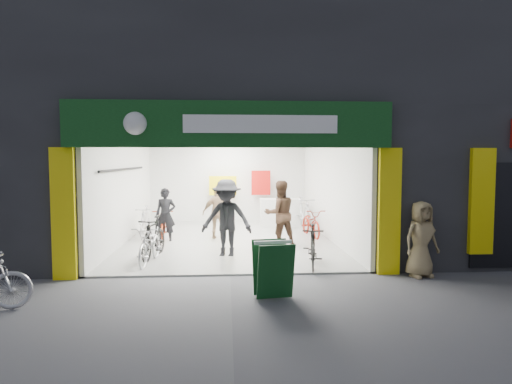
{
  "coord_description": "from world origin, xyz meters",
  "views": [
    {
      "loc": [
        -0.07,
        -9.13,
        2.37
      ],
      "look_at": [
        0.62,
        1.5,
        1.6
      ],
      "focal_mm": 32.0,
      "sensor_mm": 36.0,
      "label": 1
    }
  ],
  "objects": [
    {
      "name": "bike_right_back",
      "position": [
        2.5,
        5.87,
        0.56
      ],
      "size": [
        0.77,
        1.92,
        1.12
      ],
      "primitive_type": "imported",
      "rotation": [
        0.0,
        0.0,
        0.13
      ],
      "color": "#AEAFB3",
      "rests_on": "ground"
    },
    {
      "name": "sandwich_board",
      "position": [
        0.71,
        -1.52,
        0.53
      ],
      "size": [
        0.71,
        0.72,
        0.96
      ],
      "rotation": [
        0.0,
        0.0,
        0.15
      ],
      "color": "#0F3F19",
      "rests_on": "ground"
    },
    {
      "name": "ground",
      "position": [
        0.0,
        0.0,
        0.0
      ],
      "size": [
        60.0,
        60.0,
        0.0
      ],
      "primitive_type": "plane",
      "color": "#56565B",
      "rests_on": "ground"
    },
    {
      "name": "building",
      "position": [
        0.91,
        4.99,
        4.31
      ],
      "size": [
        17.0,
        10.27,
        8.0
      ],
      "color": "#232326",
      "rests_on": "ground"
    },
    {
      "name": "bike_left_back",
      "position": [
        -2.5,
        4.59,
        0.49
      ],
      "size": [
        0.47,
        1.62,
        0.97
      ],
      "primitive_type": "imported",
      "rotation": [
        0.0,
        0.0,
        0.01
      ],
      "color": "silver",
      "rests_on": "ground"
    },
    {
      "name": "bike_left_midfront",
      "position": [
        -1.8,
        1.7,
        0.51
      ],
      "size": [
        0.74,
        1.75,
        1.02
      ],
      "primitive_type": "imported",
      "rotation": [
        0.0,
        0.0,
        -0.16
      ],
      "color": "black",
      "rests_on": "ground"
    },
    {
      "name": "customer_a",
      "position": [
        -1.8,
        3.87,
        0.78
      ],
      "size": [
        0.58,
        0.39,
        1.55
      ],
      "primitive_type": "imported",
      "rotation": [
        0.0,
        0.0,
        0.03
      ],
      "color": "black",
      "rests_on": "ground"
    },
    {
      "name": "bike_right_front",
      "position": [
        1.8,
        0.6,
        0.47
      ],
      "size": [
        0.7,
        1.61,
        0.93
      ],
      "primitive_type": "imported",
      "rotation": [
        0.0,
        0.0,
        -0.17
      ],
      "color": "black",
      "rests_on": "ground"
    },
    {
      "name": "bike_right_mid",
      "position": [
        2.5,
        4.47,
        0.43
      ],
      "size": [
        0.76,
        1.7,
        0.87
      ],
      "primitive_type": "imported",
      "rotation": [
        0.0,
        0.0,
        0.12
      ],
      "color": "maroon",
      "rests_on": "ground"
    },
    {
      "name": "customer_c",
      "position": [
        -0.07,
        1.82,
        0.94
      ],
      "size": [
        1.33,
        0.92,
        1.89
      ],
      "primitive_type": "imported",
      "rotation": [
        0.0,
        0.0,
        -0.19
      ],
      "color": "black",
      "rests_on": "ground"
    },
    {
      "name": "bike_left_front",
      "position": [
        -1.8,
        1.2,
        0.44
      ],
      "size": [
        0.74,
        1.72,
        0.88
      ],
      "primitive_type": "imported",
      "rotation": [
        0.0,
        0.0,
        -0.09
      ],
      "color": "#BBBBC0",
      "rests_on": "ground"
    },
    {
      "name": "customer_b",
      "position": [
        1.37,
        3.07,
        0.9
      ],
      "size": [
        1.0,
        0.85,
        1.79
      ],
      "primitive_type": "imported",
      "rotation": [
        0.0,
        0.0,
        3.36
      ],
      "color": "#3C271B",
      "rests_on": "ground"
    },
    {
      "name": "bike_left_midback",
      "position": [
        -1.95,
        4.45,
        0.45
      ],
      "size": [
        0.78,
        1.76,
        0.89
      ],
      "primitive_type": "imported",
      "rotation": [
        0.0,
        0.0,
        0.11
      ],
      "color": "#98280D",
      "rests_on": "ground"
    },
    {
      "name": "customer_d",
      "position": [
        -0.31,
        4.18,
        0.79
      ],
      "size": [
        0.95,
        0.43,
        1.59
      ],
      "primitive_type": "imported",
      "rotation": [
        0.0,
        0.0,
        3.1
      ],
      "color": "#9C7D5B",
      "rests_on": "ground"
    },
    {
      "name": "pedestrian_near",
      "position": [
        3.83,
        -0.3,
        0.77
      ],
      "size": [
        0.85,
        0.66,
        1.54
      ],
      "primitive_type": "imported",
      "rotation": [
        0.0,
        0.0,
        0.26
      ],
      "color": "#8D7952",
      "rests_on": "ground"
    }
  ]
}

